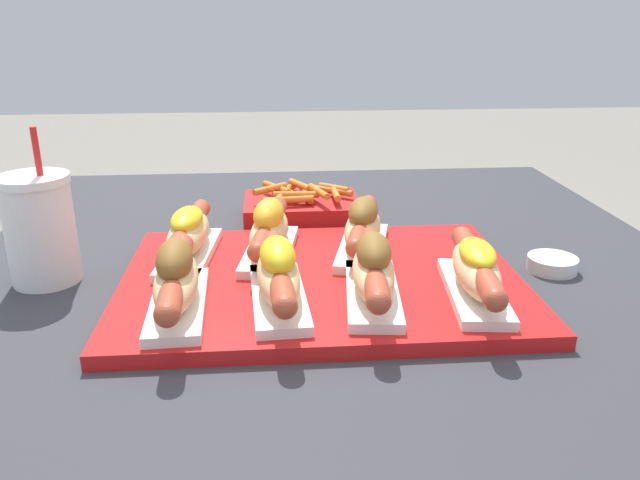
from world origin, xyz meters
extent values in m
cube|color=red|center=(-0.02, -0.02, 0.70)|extent=(0.50, 0.36, 0.02)
cube|color=white|center=(-0.19, -0.10, 0.72)|extent=(0.07, 0.18, 0.01)
ellipsoid|color=#E5C184|center=(-0.19, -0.10, 0.74)|extent=(0.05, 0.16, 0.04)
cylinder|color=#AD472D|center=(-0.19, -0.10, 0.75)|extent=(0.03, 0.19, 0.03)
sphere|color=#AD472D|center=(-0.18, -0.19, 0.75)|extent=(0.03, 0.03, 0.03)
sphere|color=#AD472D|center=(-0.19, 0.00, 0.75)|extent=(0.03, 0.03, 0.03)
ellipsoid|color=brown|center=(-0.19, -0.10, 0.77)|extent=(0.04, 0.09, 0.04)
cube|color=white|center=(-0.07, -0.09, 0.72)|extent=(0.07, 0.18, 0.01)
ellipsoid|color=#E5C184|center=(-0.07, -0.09, 0.74)|extent=(0.06, 0.16, 0.04)
cylinder|color=#AD472D|center=(-0.07, -0.09, 0.75)|extent=(0.04, 0.19, 0.03)
sphere|color=#AD472D|center=(-0.07, -0.19, 0.75)|extent=(0.03, 0.03, 0.03)
sphere|color=#AD472D|center=(-0.08, 0.00, 0.75)|extent=(0.03, 0.03, 0.03)
ellipsoid|color=yellow|center=(-0.07, -0.09, 0.77)|extent=(0.04, 0.09, 0.04)
cube|color=white|center=(0.04, -0.09, 0.72)|extent=(0.08, 0.18, 0.01)
ellipsoid|color=#E5C184|center=(0.04, -0.09, 0.74)|extent=(0.06, 0.16, 0.04)
cylinder|color=#AD472D|center=(0.04, -0.09, 0.75)|extent=(0.05, 0.19, 0.03)
sphere|color=#AD472D|center=(0.03, -0.18, 0.75)|extent=(0.03, 0.03, 0.03)
sphere|color=#AD472D|center=(0.05, 0.01, 0.75)|extent=(0.03, 0.03, 0.03)
ellipsoid|color=brown|center=(0.04, -0.09, 0.77)|extent=(0.05, 0.09, 0.04)
cube|color=white|center=(0.16, -0.09, 0.72)|extent=(0.08, 0.18, 0.01)
ellipsoid|color=#E5C184|center=(0.16, -0.09, 0.74)|extent=(0.06, 0.16, 0.04)
cylinder|color=#AD472D|center=(0.16, -0.09, 0.75)|extent=(0.05, 0.19, 0.03)
sphere|color=#AD472D|center=(0.15, -0.19, 0.75)|extent=(0.03, 0.03, 0.03)
sphere|color=#AD472D|center=(0.17, 0.00, 0.75)|extent=(0.03, 0.03, 0.03)
ellipsoid|color=yellow|center=(0.16, -0.09, 0.77)|extent=(0.05, 0.09, 0.02)
cube|color=white|center=(-0.19, 0.06, 0.72)|extent=(0.08, 0.18, 0.01)
ellipsoid|color=#E5C184|center=(-0.19, 0.06, 0.74)|extent=(0.06, 0.16, 0.04)
cylinder|color=#AD472D|center=(-0.19, 0.06, 0.75)|extent=(0.04, 0.19, 0.03)
sphere|color=#AD472D|center=(-0.20, -0.04, 0.75)|extent=(0.03, 0.03, 0.03)
sphere|color=#AD472D|center=(-0.18, 0.15, 0.75)|extent=(0.03, 0.03, 0.03)
ellipsoid|color=yellow|center=(-0.19, 0.06, 0.77)|extent=(0.05, 0.09, 0.03)
cube|color=white|center=(-0.08, 0.06, 0.72)|extent=(0.09, 0.18, 0.01)
ellipsoid|color=#E5C184|center=(-0.08, 0.06, 0.74)|extent=(0.07, 0.16, 0.04)
cylinder|color=#AD472D|center=(-0.08, 0.06, 0.75)|extent=(0.05, 0.19, 0.03)
sphere|color=#AD472D|center=(-0.10, -0.04, 0.75)|extent=(0.03, 0.03, 0.03)
sphere|color=#AD472D|center=(-0.07, 0.15, 0.75)|extent=(0.03, 0.03, 0.03)
ellipsoid|color=gold|center=(-0.08, 0.06, 0.77)|extent=(0.05, 0.09, 0.04)
cube|color=white|center=(0.05, 0.06, 0.72)|extent=(0.10, 0.19, 0.01)
ellipsoid|color=#E5C184|center=(0.05, 0.06, 0.74)|extent=(0.08, 0.16, 0.04)
cylinder|color=#AD472D|center=(0.05, 0.06, 0.75)|extent=(0.07, 0.19, 0.03)
sphere|color=#AD472D|center=(0.02, -0.03, 0.75)|extent=(0.03, 0.03, 0.03)
sphere|color=#AD472D|center=(0.07, 0.15, 0.75)|extent=(0.03, 0.03, 0.03)
ellipsoid|color=brown|center=(0.05, 0.06, 0.77)|extent=(0.06, 0.09, 0.04)
cylinder|color=silver|center=(0.30, 0.01, 0.70)|extent=(0.07, 0.07, 0.02)
cylinder|color=beige|center=(0.30, 0.01, 0.71)|extent=(0.05, 0.05, 0.01)
cylinder|color=white|center=(-0.37, 0.04, 0.76)|extent=(0.09, 0.09, 0.13)
cylinder|color=white|center=(-0.37, 0.04, 0.83)|extent=(0.09, 0.09, 0.01)
cylinder|color=red|center=(-0.36, 0.04, 0.87)|extent=(0.01, 0.01, 0.06)
cube|color=#B21919|center=(-0.03, 0.27, 0.71)|extent=(0.19, 0.14, 0.03)
cylinder|color=orange|center=(-0.05, 0.23, 0.74)|extent=(0.08, 0.02, 0.01)
cylinder|color=orange|center=(-0.04, 0.24, 0.74)|extent=(0.08, 0.02, 0.01)
cylinder|color=orange|center=(0.00, 0.24, 0.75)|extent=(0.03, 0.07, 0.01)
cylinder|color=orange|center=(-0.03, 0.30, 0.74)|extent=(0.04, 0.06, 0.01)
cylinder|color=orange|center=(-0.06, 0.25, 0.74)|extent=(0.03, 0.08, 0.01)
cylinder|color=orange|center=(-0.04, 0.26, 0.73)|extent=(0.06, 0.01, 0.01)
cylinder|color=orange|center=(-0.02, 0.27, 0.74)|extent=(0.02, 0.08, 0.01)
cylinder|color=orange|center=(-0.05, 0.28, 0.74)|extent=(0.03, 0.06, 0.01)
cylinder|color=orange|center=(-0.05, 0.30, 0.74)|extent=(0.05, 0.06, 0.01)
cylinder|color=orange|center=(-0.07, 0.28, 0.74)|extent=(0.05, 0.06, 0.01)
cylinder|color=orange|center=(0.03, 0.28, 0.74)|extent=(0.05, 0.04, 0.01)
cylinder|color=orange|center=(0.02, 0.28, 0.74)|extent=(0.08, 0.06, 0.01)
cylinder|color=orange|center=(0.03, 0.24, 0.74)|extent=(0.01, 0.06, 0.01)
cylinder|color=orange|center=(-0.08, 0.26, 0.75)|extent=(0.06, 0.05, 0.01)
camera|label=1|loc=(-0.08, -0.74, 1.03)|focal=35.00mm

